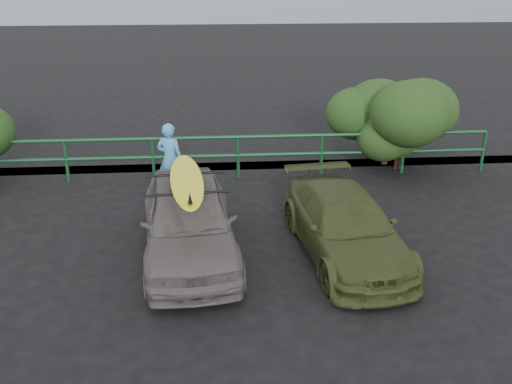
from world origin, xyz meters
TOP-DOWN VIEW (x-y plane):
  - ground at (0.00, 0.00)m, footprint 80.00×80.00m
  - ocean at (0.00, 60.00)m, footprint 200.00×200.00m
  - guardrail at (0.00, 5.00)m, footprint 14.00×0.08m
  - shrub_right at (5.00, 5.50)m, footprint 3.20×2.40m
  - sedan at (-0.03, 1.16)m, footprint 1.93×4.06m
  - olive_vehicle at (2.69, 1.01)m, footprint 1.97×3.96m
  - man at (-0.52, 4.00)m, footprint 0.70×0.59m
  - roof_rack at (-0.03, 1.16)m, footprint 1.45×1.08m
  - surfboard at (-0.03, 1.16)m, footprint 0.78×2.69m

SIDE VIEW (x-z plane):
  - ground at x=0.00m, z-range 0.00..0.00m
  - ocean at x=0.00m, z-range 0.00..0.00m
  - guardrail at x=0.00m, z-range 0.00..1.04m
  - olive_vehicle at x=2.69m, z-range 0.00..1.10m
  - sedan at x=-0.03m, z-range 0.00..1.34m
  - man at x=-0.52m, z-range 0.00..1.64m
  - shrub_right at x=5.00m, z-range 0.00..2.03m
  - roof_rack at x=-0.03m, z-range 1.34..1.39m
  - surfboard at x=-0.03m, z-range 1.39..1.46m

